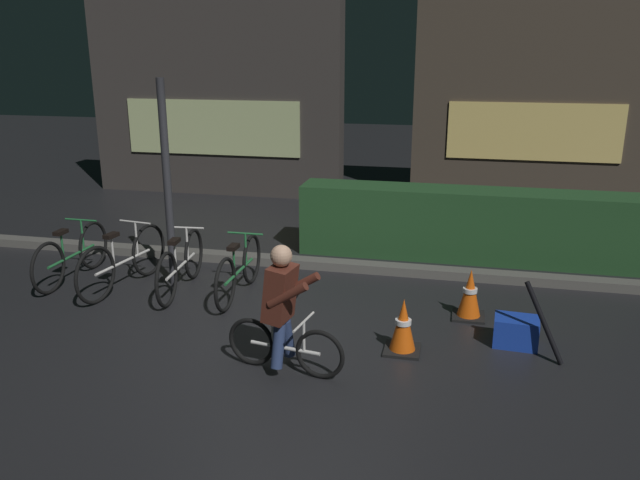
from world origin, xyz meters
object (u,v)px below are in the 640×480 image
at_px(blue_crate, 516,331).
at_px(street_post, 167,185).
at_px(parked_bike_center_right, 239,270).
at_px(traffic_cone_far, 470,295).
at_px(parked_bike_left_mid, 124,261).
at_px(cyclist, 283,308).
at_px(closed_umbrella, 544,323).
at_px(parked_bike_leftmost, 72,255).
at_px(traffic_cone_near, 403,327).
at_px(parked_bike_center_left, 181,265).

bearing_deg(blue_crate, street_post, 167.93).
distance_m(parked_bike_center_right, traffic_cone_far, 2.75).
height_order(parked_bike_left_mid, cyclist, cyclist).
bearing_deg(closed_umbrella, parked_bike_leftmost, 20.48).
height_order(traffic_cone_near, traffic_cone_far, traffic_cone_far).
xyz_separation_m(traffic_cone_far, cyclist, (-1.71, -1.64, 0.35)).
xyz_separation_m(street_post, cyclist, (2.03, -1.93, -0.67)).
distance_m(parked_bike_leftmost, parked_bike_center_left, 1.56).
xyz_separation_m(street_post, parked_bike_center_left, (0.22, -0.24, -0.95)).
distance_m(parked_bike_leftmost, traffic_cone_far, 5.08).
bearing_deg(parked_bike_leftmost, blue_crate, -96.84).
height_order(parked_bike_center_right, closed_umbrella, closed_umbrella).
relative_size(street_post, traffic_cone_near, 4.62).
xyz_separation_m(parked_bike_left_mid, parked_bike_center_left, (0.75, 0.06, -0.02)).
xyz_separation_m(traffic_cone_near, closed_umbrella, (1.34, 0.15, 0.11)).
height_order(parked_bike_leftmost, parked_bike_center_left, parked_bike_center_left).
bearing_deg(closed_umbrella, traffic_cone_far, -21.14).
relative_size(street_post, closed_umbrella, 3.06).
bearing_deg(street_post, blue_crate, -12.07).
height_order(parked_bike_left_mid, traffic_cone_near, parked_bike_left_mid).
xyz_separation_m(street_post, parked_bike_center_right, (0.99, -0.23, -0.96)).
relative_size(traffic_cone_far, closed_umbrella, 0.68).
distance_m(parked_bike_left_mid, traffic_cone_far, 4.27).
bearing_deg(parked_bike_leftmost, traffic_cone_far, -90.68).
relative_size(parked_bike_center_right, cyclist, 1.29).
distance_m(traffic_cone_near, blue_crate, 1.19).
bearing_deg(street_post, parked_bike_center_right, -13.19).
distance_m(traffic_cone_far, cyclist, 2.39).
bearing_deg(traffic_cone_far, street_post, 175.59).
bearing_deg(parked_bike_leftmost, parked_bike_center_right, -90.78).
bearing_deg(street_post, traffic_cone_near, -22.80).
xyz_separation_m(parked_bike_center_left, traffic_cone_near, (2.87, -1.06, -0.08)).
distance_m(parked_bike_center_right, cyclist, 2.01).
bearing_deg(parked_bike_center_left, blue_crate, -104.65).
xyz_separation_m(parked_bike_center_left, parked_bike_center_right, (0.77, 0.00, -0.01)).
bearing_deg(blue_crate, parked_bike_center_right, 168.28).
relative_size(street_post, parked_bike_center_left, 1.57).
relative_size(parked_bike_leftmost, cyclist, 1.32).
bearing_deg(closed_umbrella, street_post, 15.52).
bearing_deg(traffic_cone_near, parked_bike_left_mid, 164.54).
distance_m(street_post, closed_umbrella, 4.67).
bearing_deg(parked_bike_left_mid, closed_umbrella, -91.50).
bearing_deg(traffic_cone_near, closed_umbrella, 6.38).
relative_size(parked_bike_center_right, traffic_cone_far, 2.77).
distance_m(parked_bike_center_left, cyclist, 2.49).
bearing_deg(blue_crate, traffic_cone_near, -160.31).
distance_m(traffic_cone_far, blue_crate, 0.78).
relative_size(traffic_cone_near, traffic_cone_far, 0.98).
height_order(parked_bike_leftmost, closed_umbrella, closed_umbrella).
distance_m(street_post, traffic_cone_near, 3.51).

